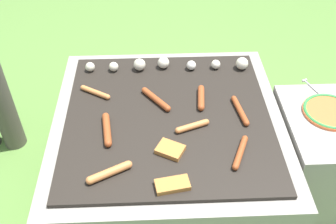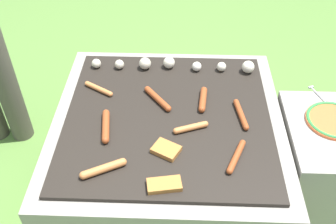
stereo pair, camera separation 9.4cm
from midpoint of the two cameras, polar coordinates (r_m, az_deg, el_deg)
The scene contains 16 objects.
ground_plane at distance 1.98m, azimuth -1.38°, elevation -10.21°, with size 14.00×14.00×0.00m, color #567F38.
grill at distance 1.81m, azimuth -1.49°, elevation -5.87°, with size 0.97×0.97×0.45m.
side_ledge at distance 1.90m, azimuth 19.69°, elevation -6.04°, with size 0.37×0.47×0.45m.
sausage_front_center at distance 1.71m, azimuth -3.34°, elevation 1.83°, with size 0.13×0.15×0.03m.
sausage_back_center at distance 1.71m, azimuth 3.26°, elevation 2.05°, with size 0.04×0.16×0.03m.
sausage_mid_right at distance 1.44m, azimuth -10.37°, elevation -8.67°, with size 0.16×0.10×0.03m.
sausage_back_left at distance 1.50m, azimuth 8.69°, elevation -5.86°, with size 0.09×0.17×0.02m.
sausage_back_right at distance 1.58m, azimuth 1.85°, elevation -2.11°, with size 0.14×0.07×0.03m.
sausage_mid_left at distance 1.59m, azimuth -10.54°, elevation -2.55°, with size 0.05×0.18×0.03m.
sausage_front_right at distance 1.67m, azimuth 8.83°, elevation 0.18°, with size 0.05×0.18×0.02m.
sausage_front_left at distance 1.78m, azimuth -12.01°, elevation 2.79°, with size 0.14×0.09×0.02m.
bread_slice_right at distance 1.39m, azimuth -1.23°, elevation -10.57°, with size 0.13×0.08×0.02m.
bread_slice_center at distance 1.50m, azimuth -1.54°, elevation -5.52°, with size 0.12×0.11×0.02m.
mushroom_row at distance 1.89m, azimuth -0.89°, elevation 6.89°, with size 0.78×0.08×0.06m.
plate_colorful at distance 1.77m, azimuth 21.05°, elevation 0.03°, with size 0.23×0.23×0.02m.
fork_utensil at distance 1.87m, azimuth 19.48°, elevation 2.77°, with size 0.09×0.20×0.01m.
Camera 1 is at (-0.05, -1.21, 1.58)m, focal length 42.00 mm.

